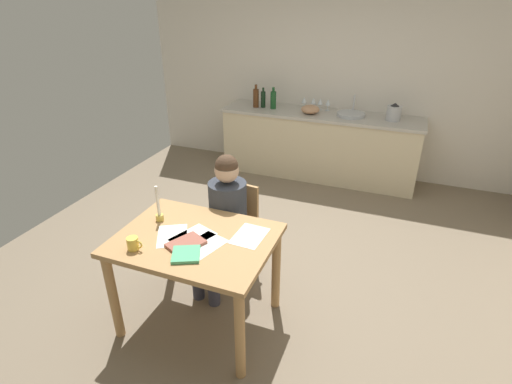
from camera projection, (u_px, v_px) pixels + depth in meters
name	position (u px, v px, depth m)	size (l,w,h in m)	color
ground_plane	(261.00, 266.00, 3.85)	(5.20, 5.20, 0.04)	#7A6B56
wall_back	(329.00, 77.00, 5.41)	(5.20, 0.12, 2.60)	silver
kitchen_counter	(319.00, 145.00, 5.49)	(2.64, 0.64, 0.90)	beige
dining_table	(196.00, 252.00, 2.92)	(1.12, 0.85, 0.78)	tan
chair_at_table	(233.00, 227.00, 3.55)	(0.45, 0.45, 0.86)	tan
person_seated	(224.00, 215.00, 3.34)	(0.37, 0.62, 1.19)	#333842
coffee_mug	(133.00, 244.00, 2.71)	(0.12, 0.08, 0.09)	#F2CC4C
candlestick	(159.00, 211.00, 3.03)	(0.06, 0.06, 0.29)	gold
book_magazine	(186.00, 244.00, 2.77)	(0.17, 0.24, 0.02)	#9A5645
book_cookery	(186.00, 254.00, 2.66)	(0.18, 0.19, 0.02)	#4FB07B
paper_letter	(204.00, 245.00, 2.78)	(0.21, 0.30, 0.00)	white
paper_bill	(172.00, 236.00, 2.88)	(0.21, 0.30, 0.00)	white
paper_envelope	(193.00, 237.00, 2.87)	(0.21, 0.30, 0.00)	white
paper_receipt	(250.00, 236.00, 2.88)	(0.21, 0.30, 0.00)	white
sink_unit	(351.00, 114.00, 5.16)	(0.36, 0.36, 0.24)	#B2B7BC
bottle_oil	(256.00, 98.00, 5.49)	(0.08, 0.08, 0.31)	#593319
bottle_vinegar	(263.00, 99.00, 5.49)	(0.06, 0.06, 0.27)	black
bottle_wine_red	(273.00, 100.00, 5.43)	(0.08, 0.08, 0.29)	#194C23
mixing_bowl	(310.00, 109.00, 5.25)	(0.24, 0.24, 0.11)	tan
stovetop_kettle	(394.00, 113.00, 4.95)	(0.18, 0.18, 0.22)	#B7BABF
wine_glass_near_sink	(328.00, 103.00, 5.35)	(0.07, 0.07, 0.15)	silver
wine_glass_by_kettle	(320.00, 102.00, 5.38)	(0.07, 0.07, 0.15)	silver
wine_glass_back_left	(314.00, 101.00, 5.41)	(0.07, 0.07, 0.15)	silver
wine_glass_back_right	(304.00, 100.00, 5.46)	(0.07, 0.07, 0.15)	silver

